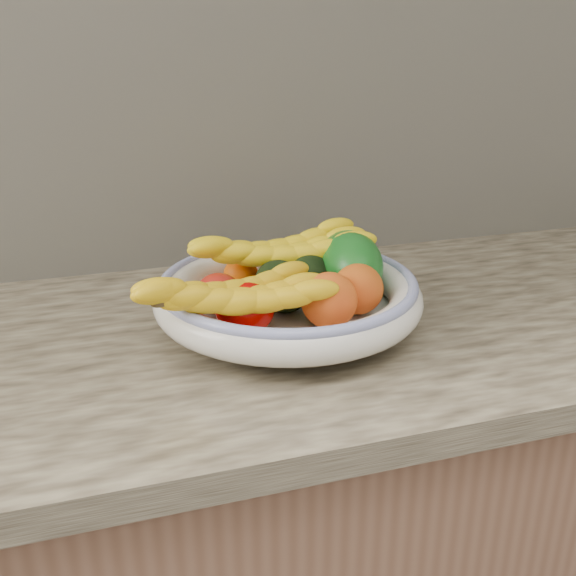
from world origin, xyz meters
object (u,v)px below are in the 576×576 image
at_px(green_mango, 349,265).
at_px(banana_bunch_front, 234,300).
at_px(fruit_bowl, 288,295).
at_px(banana_bunch_back, 280,255).

relative_size(green_mango, banana_bunch_front, 0.53).
bearing_deg(fruit_bowl, banana_bunch_back, 82.92).
xyz_separation_m(green_mango, banana_bunch_front, (-0.20, -0.10, 0.01)).
bearing_deg(fruit_bowl, green_mango, 13.45).
xyz_separation_m(green_mango, banana_bunch_back, (-0.10, 0.04, 0.01)).
bearing_deg(fruit_bowl, banana_bunch_front, -141.73).
distance_m(fruit_bowl, banana_bunch_front, 0.13).
height_order(green_mango, banana_bunch_front, green_mango).
bearing_deg(green_mango, banana_bunch_front, -149.02).
distance_m(banana_bunch_back, banana_bunch_front, 0.18).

